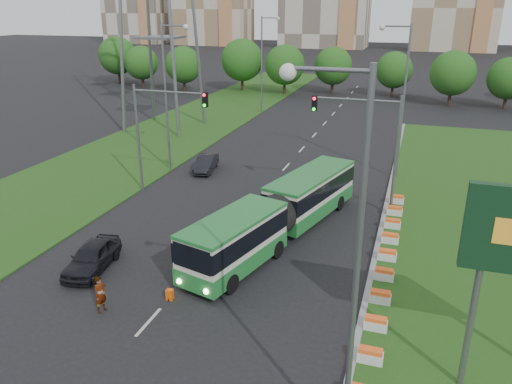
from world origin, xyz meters
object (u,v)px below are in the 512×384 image
(traffic_mast_left, at_px, (157,123))
(traffic_mast_median, at_px, (372,135))
(car_left_near, at_px, (92,257))
(car_left_far, at_px, (206,163))
(shopping_trolley, at_px, (170,295))
(pedestrian, at_px, (100,294))
(articulated_bus, at_px, (277,213))

(traffic_mast_left, bearing_deg, traffic_mast_median, 3.77)
(traffic_mast_left, xyz_separation_m, car_left_near, (2.18, -11.68, -4.60))
(car_left_far, bearing_deg, car_left_near, -96.75)
(car_left_far, distance_m, shopping_trolley, 19.91)
(car_left_far, bearing_deg, shopping_trolley, -81.65)
(car_left_near, xyz_separation_m, pedestrian, (2.75, -3.22, 0.15))
(car_left_near, xyz_separation_m, car_left_far, (-1.02, 17.49, -0.08))
(traffic_mast_left, relative_size, articulated_bus, 0.49)
(car_left_near, relative_size, car_left_far, 1.08)
(car_left_near, xyz_separation_m, shopping_trolley, (5.28, -1.39, -0.48))
(car_left_far, xyz_separation_m, shopping_trolley, (6.30, -18.88, -0.40))
(articulated_bus, height_order, shopping_trolley, articulated_bus)
(articulated_bus, bearing_deg, car_left_near, -125.31)
(traffic_mast_median, height_order, articulated_bus, traffic_mast_median)
(traffic_mast_median, xyz_separation_m, car_left_far, (-14.00, 4.81, -4.68))
(traffic_mast_left, xyz_separation_m, pedestrian, (4.93, -14.91, -4.45))
(shopping_trolley, bearing_deg, traffic_mast_median, 56.86)
(pedestrian, bearing_deg, car_left_near, 52.14)
(car_left_near, bearing_deg, shopping_trolley, -23.65)
(traffic_mast_left, bearing_deg, pedestrian, -71.70)
(car_left_far, bearing_deg, traffic_mast_median, -29.06)
(car_left_near, bearing_deg, traffic_mast_median, 35.46)
(traffic_mast_median, bearing_deg, articulated_bus, -128.68)
(traffic_mast_left, height_order, shopping_trolley, traffic_mast_left)
(pedestrian, bearing_deg, traffic_mast_median, -21.05)
(pedestrian, relative_size, shopping_trolley, 3.27)
(articulated_bus, height_order, pedestrian, articulated_bus)
(traffic_mast_median, distance_m, shopping_trolley, 16.83)
(traffic_mast_left, height_order, articulated_bus, traffic_mast_left)
(traffic_mast_median, xyz_separation_m, pedestrian, (-10.23, -15.91, -4.45))
(articulated_bus, distance_m, car_left_near, 10.75)
(car_left_near, bearing_deg, pedestrian, -58.43)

